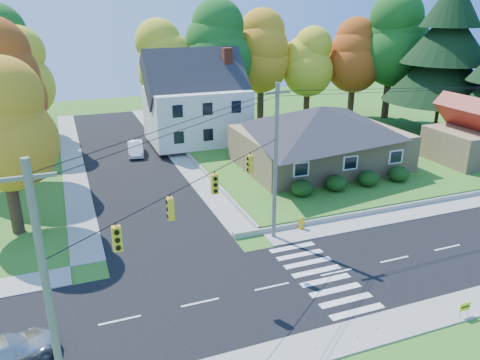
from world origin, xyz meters
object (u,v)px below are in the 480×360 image
Objects in this scene: ranch_house at (320,135)px; white_car at (135,148)px; fire_hydrant at (301,223)px; silver_sedan at (2,354)px.

ranch_house reaches higher than white_car.
ranch_house is at bearing -28.08° from white_car.
white_car is 4.49× the size of fire_hydrant.
white_car reaches higher than fire_hydrant.
silver_sedan is 1.08× the size of white_car.
white_car is at bearing -38.14° from silver_sedan.
ranch_house is 13.01m from fire_hydrant.
white_car is 22.35m from fire_hydrant.
ranch_house is at bearing 55.09° from fire_hydrant.
silver_sedan is 4.86× the size of fire_hydrant.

